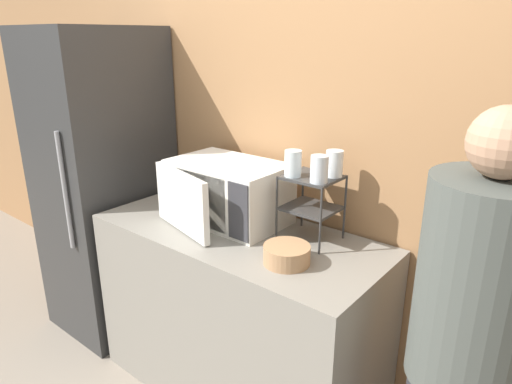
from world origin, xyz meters
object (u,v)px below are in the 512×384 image
Objects in this scene: refrigerator at (105,185)px; glass_back_right at (334,164)px; glass_front_left at (293,163)px; dish_rack at (311,194)px; person at (471,333)px; bowl at (287,255)px; glass_front_right at (319,169)px; microwave at (226,192)px.

glass_back_right is at bearing 8.55° from refrigerator.
dish_rack is at bearing 40.49° from glass_front_left.
person is at bearing -2.49° from refrigerator.
dish_rack is 0.16× the size of refrigerator.
refrigerator is (-1.44, 0.10, -0.03)m from bowl.
dish_rack is 0.17m from glass_back_right.
glass_front_left is at bearing 178.10° from glass_front_right.
refrigerator is at bearing 177.51° from person.
microwave is at bearing -165.81° from glass_back_right.
person reaches higher than bowl.
glass_back_right reaches higher than microwave.
glass_front_left is at bearing 120.64° from bowl.
microwave is 5.01× the size of glass_front_left.
person is (0.77, -0.26, -0.23)m from dish_rack.
glass_front_right is 0.82m from person.
glass_front_right is at bearing 4.05° from refrigerator.
person reaches higher than glass_front_right.
glass_front_right is (0.52, 0.02, 0.21)m from microwave.
glass_front_right is at bearing -92.36° from glass_back_right.
glass_front_left is (0.38, 0.02, 0.21)m from microwave.
glass_front_left reaches higher than bowl.
glass_front_right reaches higher than bowl.
microwave is 3.00× the size of bowl.
bowl is 1.44m from refrigerator.
person is (0.70, -0.31, -0.37)m from glass_back_right.
glass_front_left is 0.18m from glass_back_right.
glass_front_left is 0.07× the size of person.
dish_rack is 1.41m from refrigerator.
microwave is 0.58m from glass_back_right.
bowl is at bearing -3.79° from refrigerator.
person reaches higher than microwave.
microwave is 5.01× the size of glass_front_right.
glass_back_right is (0.52, 0.13, 0.21)m from microwave.
refrigerator reaches higher than microwave.
glass_back_right is at bearing 36.86° from dish_rack.
glass_front_left is 1.00× the size of glass_back_right.
glass_front_left and glass_front_right have the same top height.
refrigerator is (-0.94, -0.09, -0.14)m from microwave.
microwave is 1.25m from person.
person reaches higher than dish_rack.
dish_rack is 0.17m from glass_front_right.
refrigerator is at bearing 176.21° from bowl.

